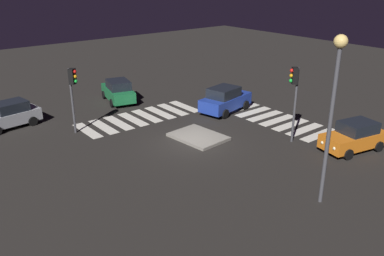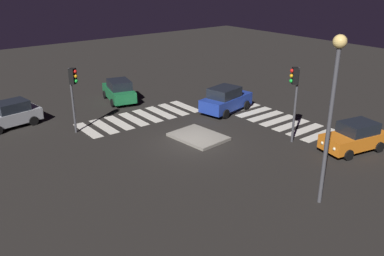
{
  "view_description": "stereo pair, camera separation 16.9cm",
  "coord_description": "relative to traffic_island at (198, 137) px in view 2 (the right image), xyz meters",
  "views": [
    {
      "loc": [
        -17.75,
        14.25,
        9.82
      ],
      "look_at": [
        0.0,
        0.0,
        1.0
      ],
      "focal_mm": 38.27,
      "sensor_mm": 36.0,
      "label": 1
    },
    {
      "loc": [
        -17.85,
        14.12,
        9.82
      ],
      "look_at": [
        0.0,
        0.0,
        1.0
      ],
      "focal_mm": 38.27,
      "sensor_mm": 36.0,
      "label": 2
    }
  ],
  "objects": [
    {
      "name": "car_blue",
      "position": [
        2.73,
        -4.81,
        0.83
      ],
      "size": [
        2.66,
        4.53,
        1.88
      ],
      "rotation": [
        0.0,
        0.0,
        -1.37
      ],
      "color": "#1E389E",
      "rests_on": "ground"
    },
    {
      "name": "car_orange",
      "position": [
        -7.03,
        -5.88,
        0.75
      ],
      "size": [
        2.45,
        4.15,
        1.71
      ],
      "rotation": [
        0.0,
        0.0,
        1.36
      ],
      "color": "orange",
      "rests_on": "ground"
    },
    {
      "name": "car_silver",
      "position": [
        9.33,
        8.55,
        0.75
      ],
      "size": [
        2.29,
        4.11,
        1.72
      ],
      "rotation": [
        0.0,
        0.0,
        1.72
      ],
      "color": "#9EA0A5",
      "rests_on": "ground"
    },
    {
      "name": "car_green",
      "position": [
        9.83,
        0.11,
        0.78
      ],
      "size": [
        4.3,
        2.62,
        1.77
      ],
      "rotation": [
        0.0,
        0.0,
        -0.24
      ],
      "color": "#196B38",
      "rests_on": "ground"
    },
    {
      "name": "crosswalk_near",
      "position": [
        -0.42,
        -6.36,
        -0.08
      ],
      "size": [
        8.75,
        3.2,
        0.02
      ],
      "color": "silver",
      "rests_on": "ground"
    },
    {
      "name": "traffic_light_north",
      "position": [
        5.55,
        5.51,
        3.1
      ],
      "size": [
        0.53,
        0.54,
        4.21
      ],
      "rotation": [
        0.0,
        0.0,
        -2.48
      ],
      "color": "#47474C",
      "rests_on": "ground"
    },
    {
      "name": "traffic_light_south",
      "position": [
        -3.93,
        -3.99,
        3.4
      ],
      "size": [
        0.54,
        0.53,
        4.61
      ],
      "rotation": [
        0.0,
        0.0,
        0.94
      ],
      "color": "#47474C",
      "rests_on": "ground"
    },
    {
      "name": "crosswalk_side",
      "position": [
        5.49,
        0.84,
        -0.08
      ],
      "size": [
        3.2,
        8.75,
        0.02
      ],
      "color": "silver",
      "rests_on": "ground"
    },
    {
      "name": "ground_plane",
      "position": [
        -0.42,
        0.84,
        -0.09
      ],
      "size": [
        80.0,
        80.0,
        0.0
      ],
      "primitive_type": "plane",
      "color": "black"
    },
    {
      "name": "street_lamp",
      "position": [
        -9.24,
        0.46,
        5.03
      ],
      "size": [
        0.56,
        0.56,
        7.49
      ],
      "color": "#47474C",
      "rests_on": "ground"
    },
    {
      "name": "traffic_island",
      "position": [
        0.0,
        0.0,
        0.0
      ],
      "size": [
        3.51,
        2.76,
        0.18
      ],
      "color": "gray",
      "rests_on": "ground"
    }
  ]
}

